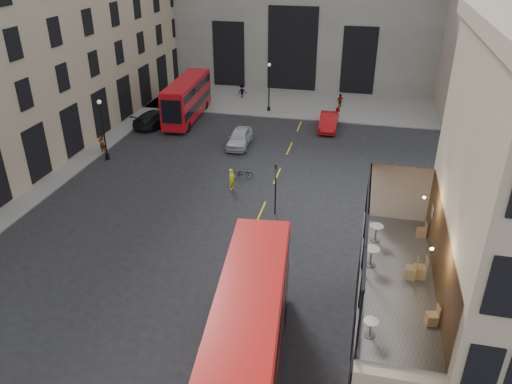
% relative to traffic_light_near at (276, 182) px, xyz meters
% --- Properties ---
extents(ground, '(140.00, 140.00, 0.00)m').
position_rel_traffic_light_near_xyz_m(ground, '(1.00, -12.00, -2.42)').
color(ground, black).
rests_on(ground, ground).
extents(host_building_main, '(7.26, 11.40, 15.10)m').
position_rel_traffic_light_near_xyz_m(host_building_main, '(10.95, -12.00, 5.36)').
color(host_building_main, tan).
rests_on(host_building_main, ground).
extents(host_frontage, '(3.00, 11.00, 4.50)m').
position_rel_traffic_light_near_xyz_m(host_frontage, '(7.50, -12.00, -0.17)').
color(host_frontage, tan).
rests_on(host_frontage, ground).
extents(cafe_floor, '(3.00, 10.00, 0.10)m').
position_rel_traffic_light_near_xyz_m(cafe_floor, '(7.50, -12.00, 2.12)').
color(cafe_floor, slate).
rests_on(cafe_floor, host_frontage).
extents(gateway, '(35.00, 10.60, 18.00)m').
position_rel_traffic_light_near_xyz_m(gateway, '(-4.00, 35.99, 6.96)').
color(gateway, gray).
rests_on(gateway, ground).
extents(pavement_far, '(40.00, 12.00, 0.12)m').
position_rel_traffic_light_near_xyz_m(pavement_far, '(-5.00, 26.00, -2.36)').
color(pavement_far, slate).
rests_on(pavement_far, ground).
extents(pavement_left, '(8.00, 48.00, 0.12)m').
position_rel_traffic_light_near_xyz_m(pavement_left, '(-21.00, -0.00, -2.36)').
color(pavement_left, slate).
rests_on(pavement_left, ground).
extents(traffic_light_near, '(0.16, 0.20, 3.80)m').
position_rel_traffic_light_near_xyz_m(traffic_light_near, '(0.00, 0.00, 0.00)').
color(traffic_light_near, black).
rests_on(traffic_light_near, ground).
extents(traffic_light_far, '(0.16, 0.20, 3.80)m').
position_rel_traffic_light_near_xyz_m(traffic_light_far, '(-14.00, 16.00, 0.00)').
color(traffic_light_far, black).
rests_on(traffic_light_far, ground).
extents(street_lamp_a, '(0.36, 0.36, 5.33)m').
position_rel_traffic_light_near_xyz_m(street_lamp_a, '(-16.00, 6.00, -0.03)').
color(street_lamp_a, black).
rests_on(street_lamp_a, ground).
extents(street_lamp_b, '(0.36, 0.36, 5.33)m').
position_rel_traffic_light_near_xyz_m(street_lamp_b, '(-5.00, 22.00, -0.03)').
color(street_lamp_b, black).
rests_on(street_lamp_b, ground).
extents(bus_near, '(3.95, 12.03, 4.71)m').
position_rel_traffic_light_near_xyz_m(bus_near, '(1.69, -14.59, 0.22)').
color(bus_near, red).
rests_on(bus_near, ground).
extents(bus_far, '(3.05, 10.59, 4.17)m').
position_rel_traffic_light_near_xyz_m(bus_far, '(-12.80, 17.69, -0.08)').
color(bus_far, '#AA0B14').
rests_on(bus_far, ground).
extents(car_a, '(2.08, 4.70, 1.57)m').
position_rel_traffic_light_near_xyz_m(car_a, '(-5.59, 11.61, -1.64)').
color(car_a, '#ABADB3').
rests_on(car_a, ground).
extents(car_b, '(1.91, 4.96, 1.61)m').
position_rel_traffic_light_near_xyz_m(car_b, '(1.94, 17.85, -1.62)').
color(car_b, '#A80A0E').
rests_on(car_b, ground).
extents(car_c, '(4.08, 5.98, 1.61)m').
position_rel_traffic_light_near_xyz_m(car_c, '(-15.16, 15.05, -1.62)').
color(car_c, black).
rests_on(car_c, ground).
extents(bicycle, '(1.71, 0.94, 0.85)m').
position_rel_traffic_light_near_xyz_m(bicycle, '(-3.61, 4.97, -2.00)').
color(bicycle, gray).
rests_on(bicycle, ground).
extents(cyclist, '(0.58, 0.71, 1.66)m').
position_rel_traffic_light_near_xyz_m(cyclist, '(-3.96, 2.99, -1.59)').
color(cyclist, yellow).
rests_on(cyclist, ground).
extents(pedestrian_a, '(1.00, 0.88, 1.72)m').
position_rel_traffic_light_near_xyz_m(pedestrian_a, '(-14.47, 15.33, -1.56)').
color(pedestrian_a, gray).
rests_on(pedestrian_a, ground).
extents(pedestrian_b, '(1.23, 1.14, 1.67)m').
position_rel_traffic_light_near_xyz_m(pedestrian_b, '(-9.05, 26.06, -1.59)').
color(pedestrian_b, gray).
rests_on(pedestrian_b, ground).
extents(pedestrian_c, '(1.02, 0.86, 1.63)m').
position_rel_traffic_light_near_xyz_m(pedestrian_c, '(2.53, 24.97, -1.61)').
color(pedestrian_c, gray).
rests_on(pedestrian_c, ground).
extents(pedestrian_d, '(0.85, 0.96, 1.66)m').
position_rel_traffic_light_near_xyz_m(pedestrian_d, '(2.63, 20.07, -1.59)').
color(pedestrian_d, gray).
rests_on(pedestrian_d, ground).
extents(pedestrian_e, '(0.53, 0.75, 1.93)m').
position_rel_traffic_light_near_xyz_m(pedestrian_e, '(-17.05, 7.19, -1.46)').
color(pedestrian_e, gray).
rests_on(pedestrian_e, ground).
extents(cafe_table_near, '(0.55, 0.55, 0.68)m').
position_rel_traffic_light_near_xyz_m(cafe_table_near, '(6.45, -15.77, 2.63)').
color(cafe_table_near, white).
rests_on(cafe_table_near, cafe_floor).
extents(cafe_table_mid, '(0.68, 0.68, 0.85)m').
position_rel_traffic_light_near_xyz_m(cafe_table_mid, '(6.36, -11.38, 2.74)').
color(cafe_table_mid, beige).
rests_on(cafe_table_mid, cafe_floor).
extents(cafe_table_far, '(0.64, 0.64, 0.80)m').
position_rel_traffic_light_near_xyz_m(cafe_table_far, '(6.53, -9.33, 2.71)').
color(cafe_table_far, beige).
rests_on(cafe_table_far, cafe_floor).
extents(cafe_chair_a, '(0.47, 0.47, 0.81)m').
position_rel_traffic_light_near_xyz_m(cafe_chair_a, '(8.66, -14.62, 2.42)').
color(cafe_chair_a, '#DDB37F').
rests_on(cafe_chair_a, cafe_floor).
extents(cafe_chair_b, '(0.54, 0.54, 0.97)m').
position_rel_traffic_light_near_xyz_m(cafe_chair_b, '(8.02, -11.91, 2.47)').
color(cafe_chair_b, tan).
rests_on(cafe_chair_b, cafe_floor).
extents(cafe_chair_c, '(0.49, 0.49, 0.97)m').
position_rel_traffic_light_near_xyz_m(cafe_chair_c, '(8.40, -11.78, 2.47)').
color(cafe_chair_c, '#D2B979').
rests_on(cafe_chair_c, cafe_floor).
extents(cafe_chair_d, '(0.44, 0.44, 0.79)m').
position_rel_traffic_light_near_xyz_m(cafe_chair_d, '(8.66, -8.48, 2.42)').
color(cafe_chair_d, tan).
rests_on(cafe_chair_d, cafe_floor).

